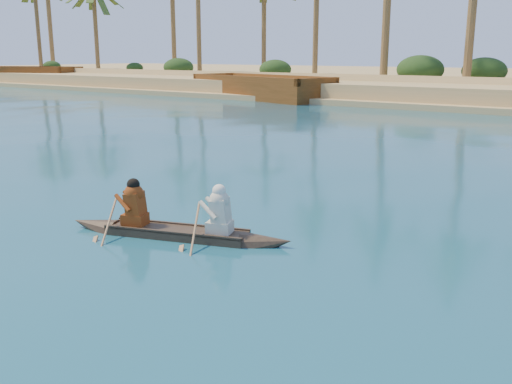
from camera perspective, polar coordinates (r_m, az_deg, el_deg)
The scene contains 6 objects.
ground at distance 18.59m, azimuth -18.90°, elevation 2.88°, with size 160.00×160.00×0.00m, color #0C334D.
sandy_embankment at distance 59.51m, azimuth 21.01°, elevation 10.19°, with size 150.00×51.00×1.50m.
shrub_cluster at distance 44.76m, azimuth 16.01°, elevation 10.55°, with size 100.00×6.00×2.40m, color black, non-canonical shape.
canoe at distance 10.44m, azimuth -7.96°, elevation -3.26°, with size 4.28×1.88×1.19m.
barge_left at distance 67.37m, azimuth -22.77°, elevation 10.55°, with size 13.93×9.13×2.21m.
barge_mid at distance 42.68m, azimuth 0.48°, elevation 10.26°, with size 12.48×6.90×1.98m.
Camera 1 is at (14.88, -10.67, 3.25)m, focal length 40.00 mm.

